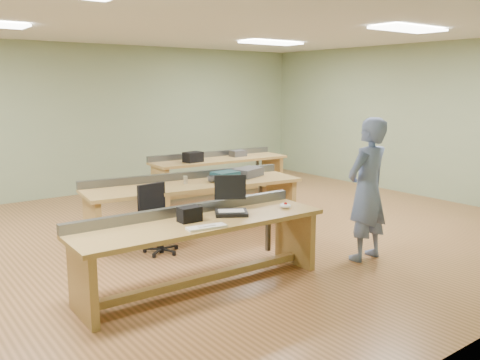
# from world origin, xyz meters

# --- Properties ---
(floor) EXTENTS (10.00, 10.00, 0.00)m
(floor) POSITION_xyz_m (0.00, 0.00, 0.00)
(floor) COLOR #9C663B
(floor) RESTS_ON ground
(ceiling) EXTENTS (10.00, 10.00, 0.00)m
(ceiling) POSITION_xyz_m (0.00, 0.00, 3.00)
(ceiling) COLOR silver
(ceiling) RESTS_ON wall_back
(wall_back) EXTENTS (10.00, 0.04, 3.00)m
(wall_back) POSITION_xyz_m (0.00, 4.00, 1.50)
(wall_back) COLOR gray
(wall_back) RESTS_ON floor
(wall_front) EXTENTS (10.00, 0.04, 3.00)m
(wall_front) POSITION_xyz_m (0.00, -4.00, 1.50)
(wall_front) COLOR gray
(wall_front) RESTS_ON floor
(wall_right) EXTENTS (0.04, 8.00, 3.00)m
(wall_right) POSITION_xyz_m (5.00, 0.00, 1.50)
(wall_right) COLOR gray
(wall_right) RESTS_ON floor
(fluor_panels) EXTENTS (6.20, 3.50, 0.03)m
(fluor_panels) POSITION_xyz_m (0.00, 0.00, 2.97)
(fluor_panels) COLOR white
(fluor_panels) RESTS_ON ceiling
(workbench_front) EXTENTS (2.87, 0.84, 0.86)m
(workbench_front) POSITION_xyz_m (-1.05, -1.54, 0.56)
(workbench_front) COLOR #B1904A
(workbench_front) RESTS_ON floor
(workbench_mid) EXTENTS (3.35, 1.30, 0.86)m
(workbench_mid) POSITION_xyz_m (0.02, 0.32, 0.57)
(workbench_mid) COLOR #B1904A
(workbench_mid) RESTS_ON floor
(workbench_back) EXTENTS (2.85, 0.91, 0.86)m
(workbench_back) POSITION_xyz_m (1.78, 2.22, 0.56)
(workbench_back) COLOR #B1904A
(workbench_back) RESTS_ON floor
(person) EXTENTS (0.69, 0.48, 1.80)m
(person) POSITION_xyz_m (1.10, -2.02, 0.90)
(person) COLOR #697CAC
(person) RESTS_ON floor
(laptop_base) EXTENTS (0.46, 0.44, 0.04)m
(laptop_base) POSITION_xyz_m (-0.64, -1.54, 0.77)
(laptop_base) COLOR black
(laptop_base) RESTS_ON workbench_front
(laptop_screen) EXTENTS (0.32, 0.20, 0.28)m
(laptop_screen) POSITION_xyz_m (-0.57, -1.41, 1.03)
(laptop_screen) COLOR black
(laptop_screen) RESTS_ON laptop_base
(keyboard) EXTENTS (0.43, 0.20, 0.02)m
(keyboard) POSITION_xyz_m (-1.17, -1.84, 0.76)
(keyboard) COLOR silver
(keyboard) RESTS_ON workbench_front
(trackball_mouse) EXTENTS (0.16, 0.17, 0.06)m
(trackball_mouse) POSITION_xyz_m (0.05, -1.68, 0.78)
(trackball_mouse) COLOR white
(trackball_mouse) RESTS_ON workbench_front
(camera_bag) EXTENTS (0.24, 0.16, 0.16)m
(camera_bag) POSITION_xyz_m (-1.18, -1.51, 0.83)
(camera_bag) COLOR black
(camera_bag) RESTS_ON workbench_front
(task_chair) EXTENTS (0.54, 0.54, 0.90)m
(task_chair) POSITION_xyz_m (-0.86, -0.21, 0.33)
(task_chair) COLOR black
(task_chair) RESTS_ON floor
(parts_bin_teal) EXTENTS (0.39, 0.31, 0.13)m
(parts_bin_teal) POSITION_xyz_m (0.52, 0.22, 0.82)
(parts_bin_teal) COLOR #13353F
(parts_bin_teal) RESTS_ON workbench_mid
(parts_bin_grey) EXTENTS (0.57, 0.46, 0.13)m
(parts_bin_grey) POSITION_xyz_m (0.99, 0.27, 0.82)
(parts_bin_grey) COLOR #38383A
(parts_bin_grey) RESTS_ON workbench_mid
(mug) EXTENTS (0.14, 0.14, 0.10)m
(mug) POSITION_xyz_m (0.25, 0.20, 0.80)
(mug) COLOR #38383A
(mug) RESTS_ON workbench_mid
(drinks_can) EXTENTS (0.08, 0.08, 0.11)m
(drinks_can) POSITION_xyz_m (-0.11, 0.35, 0.81)
(drinks_can) COLOR silver
(drinks_can) RESTS_ON workbench_mid
(storage_box_back) EXTENTS (0.36, 0.27, 0.19)m
(storage_box_back) POSITION_xyz_m (1.11, 2.11, 0.85)
(storage_box_back) COLOR black
(storage_box_back) RESTS_ON workbench_back
(tray_back) EXTENTS (0.31, 0.23, 0.12)m
(tray_back) POSITION_xyz_m (2.26, 2.23, 0.81)
(tray_back) COLOR #38383A
(tray_back) RESTS_ON workbench_back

